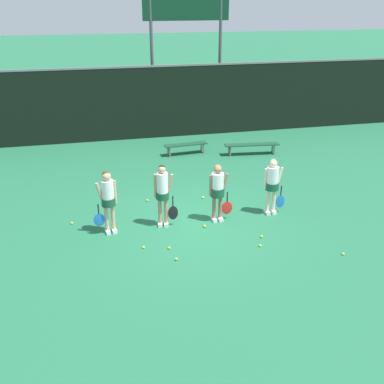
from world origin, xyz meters
The scene contains 21 objects.
ground_plane centered at (0.00, 0.00, 0.00)m, with size 140.00×140.00×0.00m, color #216642.
fence_windscreen centered at (0.00, 8.31, 1.57)m, with size 60.00×0.08×3.11m.
scoreboard centered at (1.94, 9.38, 4.99)m, with size 3.76×0.15×6.37m.
bench_courtside centered at (3.60, 5.14, 0.37)m, with size 2.17×0.59×0.43m.
bench_far centered at (1.08, 5.77, 0.36)m, with size 1.72×0.52×0.42m.
player_0 centered at (-2.24, -0.05, 1.03)m, with size 0.64×0.36×1.72m.
player_1 centered at (-0.81, 0.02, 1.02)m, with size 0.61×0.35×1.74m.
player_2 centered at (0.69, -0.02, 0.97)m, with size 0.68×0.38×1.64m.
player_3 centered at (2.30, 0.07, 0.97)m, with size 0.66×0.39×1.64m.
tennis_ball_0 centered at (-1.03, 1.67, 0.03)m, with size 0.07×0.07×0.07m, color #CCE033.
tennis_ball_1 centered at (3.14, -2.49, 0.03)m, with size 0.07×0.07×0.07m, color #CCE033.
tennis_ball_2 centered at (0.68, 1.48, 0.03)m, with size 0.07×0.07×0.07m, color #CCE033.
tennis_ball_3 centered at (-3.24, 0.66, 0.03)m, with size 0.07×0.07×0.07m, color #CCE033.
tennis_ball_4 centered at (-2.28, 1.11, 0.03)m, with size 0.06×0.06×0.06m, color #CCE033.
tennis_ball_5 centered at (-0.90, -1.25, 0.03)m, with size 0.07×0.07×0.07m, color #CCE033.
tennis_ball_6 centered at (-1.51, -1.07, 0.03)m, with size 0.06×0.06×0.06m, color #CCE033.
tennis_ball_7 centered at (0.25, -0.35, 0.03)m, with size 0.07×0.07×0.07m, color #CCE033.
tennis_ball_8 centered at (1.54, -1.23, 0.03)m, with size 0.07×0.07×0.07m, color #CCE033.
tennis_ball_9 centered at (-2.07, 1.34, 0.03)m, with size 0.07×0.07×0.07m, color #CCE033.
tennis_ball_10 centered at (1.33, -1.67, 0.03)m, with size 0.06×0.06×0.06m, color #CCE033.
tennis_ball_11 centered at (-0.82, -1.80, 0.04)m, with size 0.07×0.07×0.07m, color #CCE033.
Camera 1 is at (-2.54, -10.72, 5.72)m, focal length 42.00 mm.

